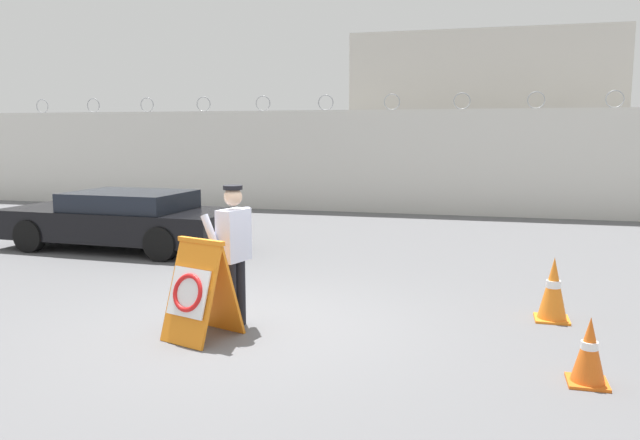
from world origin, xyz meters
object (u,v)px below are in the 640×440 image
(traffic_cone_near, at_px, (589,351))
(parked_car_front_coupe, at_px, (122,219))
(traffic_cone_mid, at_px, (553,289))
(barricade_sign, at_px, (199,289))
(security_guard, at_px, (234,249))

(traffic_cone_near, height_order, parked_car_front_coupe, parked_car_front_coupe)
(traffic_cone_near, relative_size, traffic_cone_mid, 0.80)
(traffic_cone_near, bearing_deg, barricade_sign, 176.27)
(barricade_sign, relative_size, parked_car_front_coupe, 0.24)
(barricade_sign, height_order, security_guard, security_guard)
(traffic_cone_mid, bearing_deg, security_guard, -161.53)
(security_guard, relative_size, parked_car_front_coupe, 0.36)
(barricade_sign, distance_m, traffic_cone_near, 4.09)
(security_guard, height_order, parked_car_front_coupe, security_guard)
(barricade_sign, bearing_deg, traffic_cone_mid, 42.86)
(barricade_sign, relative_size, traffic_cone_mid, 1.43)
(barricade_sign, distance_m, traffic_cone_mid, 4.33)
(barricade_sign, bearing_deg, security_guard, 86.65)
(security_guard, bearing_deg, traffic_cone_mid, 123.76)
(security_guard, xyz_separation_m, parked_car_front_coupe, (-4.17, 4.19, -0.35))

